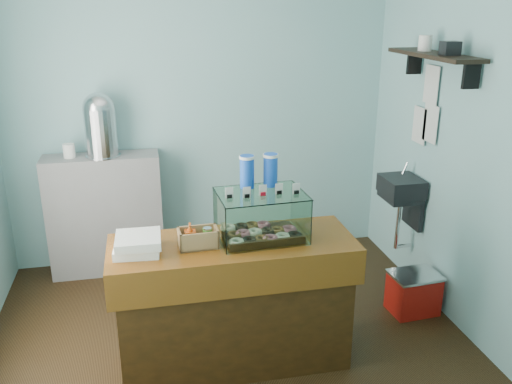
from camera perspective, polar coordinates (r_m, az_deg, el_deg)
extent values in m
plane|color=black|center=(4.19, -2.88, -15.09)|extent=(3.50, 3.50, 0.00)
cube|color=#85BCC1|center=(5.03, -5.97, 8.23)|extent=(3.50, 0.04, 2.80)
cube|color=#85BCC1|center=(2.21, 2.94, -6.78)|extent=(3.50, 0.04, 2.80)
cube|color=#85BCC1|center=(4.21, 21.06, 4.80)|extent=(0.04, 3.00, 2.80)
cube|color=black|center=(4.72, 15.06, 0.60)|extent=(0.30, 0.35, 0.15)
cube|color=black|center=(4.84, 16.23, -1.54)|extent=(0.04, 0.30, 0.35)
cylinder|color=silver|center=(4.80, 15.41, 2.38)|extent=(0.02, 0.02, 0.12)
cylinder|color=silver|center=(4.84, 14.70, -3.33)|extent=(0.04, 0.04, 0.45)
cube|color=black|center=(4.29, 18.20, 13.55)|extent=(0.25, 1.00, 0.03)
cube|color=black|center=(4.00, 21.73, 11.33)|extent=(0.12, 0.03, 0.18)
cube|color=black|center=(4.68, 16.33, 12.92)|extent=(0.12, 0.03, 0.18)
cube|color=silver|center=(4.56, 17.89, 6.86)|extent=(0.01, 0.21, 0.30)
cube|color=silver|center=(4.72, 16.82, 6.74)|extent=(0.01, 0.21, 0.30)
cube|color=silver|center=(4.55, 17.97, 10.69)|extent=(0.01, 0.21, 0.30)
cube|color=#45250D|center=(3.75, -2.35, -11.93)|extent=(1.50, 0.56, 0.84)
cube|color=#452409|center=(3.54, -2.45, -5.70)|extent=(1.60, 0.60, 0.06)
cube|color=#452409|center=(3.35, -1.59, -9.57)|extent=(1.60, 0.04, 0.18)
cube|color=gray|center=(5.08, -15.54, -2.29)|extent=(1.00, 0.32, 1.10)
cube|color=#371E10|center=(3.59, 0.53, -4.60)|extent=(0.51, 0.38, 0.02)
torus|color=silver|center=(3.43, -2.00, -5.29)|extent=(0.10, 0.10, 0.03)
torus|color=black|center=(3.45, -0.77, -5.15)|extent=(0.10, 0.10, 0.03)
torus|color=brown|center=(3.47, 0.44, -5.02)|extent=(0.10, 0.10, 0.03)
torus|color=#CF617D|center=(3.48, 1.64, -4.89)|extent=(0.10, 0.10, 0.03)
torus|color=silver|center=(3.50, 2.82, -4.75)|extent=(0.10, 0.10, 0.03)
torus|color=black|center=(3.53, 3.99, -4.62)|extent=(0.10, 0.10, 0.03)
torus|color=brown|center=(3.54, -2.42, -4.52)|extent=(0.10, 0.10, 0.03)
torus|color=#CF617D|center=(3.55, -1.23, -4.39)|extent=(0.10, 0.10, 0.03)
torus|color=silver|center=(3.57, -0.06, -4.27)|extent=(0.10, 0.10, 0.03)
torus|color=black|center=(3.59, 1.11, -4.14)|extent=(0.10, 0.10, 0.03)
torus|color=brown|center=(3.61, 2.26, -4.02)|extent=(0.10, 0.10, 0.03)
torus|color=#CF617D|center=(3.63, 3.40, -3.89)|extent=(0.10, 0.10, 0.03)
torus|color=silver|center=(3.64, -2.82, -3.80)|extent=(0.10, 0.10, 0.03)
torus|color=black|center=(3.65, -1.67, -3.68)|extent=(0.10, 0.10, 0.03)
torus|color=brown|center=(3.67, -0.52, -3.56)|extent=(0.10, 0.10, 0.03)
torus|color=#CF617D|center=(3.69, 0.61, -3.44)|extent=(0.10, 0.10, 0.03)
cube|color=white|center=(3.35, 1.44, -3.77)|extent=(0.55, 0.03, 0.30)
cube|color=white|center=(3.71, -0.29, -1.40)|extent=(0.55, 0.03, 0.30)
cube|color=white|center=(3.47, -3.86, -2.96)|extent=(0.03, 0.40, 0.30)
cube|color=white|center=(3.61, 4.76, -2.09)|extent=(0.03, 0.40, 0.30)
cube|color=white|center=(3.48, 0.54, -0.18)|extent=(0.58, 0.44, 0.01)
cube|color=silver|center=(3.37, -2.77, -0.17)|extent=(0.05, 0.01, 0.07)
cube|color=black|center=(3.38, -2.76, -0.53)|extent=(0.03, 0.02, 0.02)
cube|color=silver|center=(3.39, -0.99, -0.01)|extent=(0.05, 0.01, 0.07)
cube|color=black|center=(3.40, -0.99, -0.37)|extent=(0.03, 0.02, 0.02)
cube|color=silver|center=(3.42, 0.77, 0.15)|extent=(0.05, 0.01, 0.07)
cube|color=red|center=(3.43, 0.76, -0.22)|extent=(0.03, 0.02, 0.02)
cube|color=silver|center=(3.45, 2.49, 0.30)|extent=(0.05, 0.01, 0.07)
cube|color=black|center=(3.46, 2.49, -0.06)|extent=(0.03, 0.02, 0.02)
cube|color=silver|center=(3.48, 4.19, 0.45)|extent=(0.05, 0.01, 0.07)
cube|color=black|center=(3.49, 4.18, 0.09)|extent=(0.03, 0.02, 0.02)
cylinder|color=blue|center=(3.55, -0.95, 2.14)|extent=(0.09, 0.09, 0.22)
cylinder|color=white|center=(3.52, -0.96, 3.69)|extent=(0.10, 0.10, 0.02)
cylinder|color=blue|center=(3.59, 1.54, 2.34)|extent=(0.09, 0.09, 0.22)
cylinder|color=white|center=(3.56, 1.55, 3.87)|extent=(0.10, 0.10, 0.02)
cube|color=#A58752|center=(3.47, -6.06, -5.64)|extent=(0.26, 0.16, 0.01)
cube|color=#A58752|center=(3.39, -5.92, -5.29)|extent=(0.25, 0.02, 0.12)
cube|color=#A58752|center=(3.51, -6.27, -4.39)|extent=(0.25, 0.02, 0.12)
cube|color=#A58752|center=(3.44, -8.05, -5.01)|extent=(0.02, 0.15, 0.12)
cube|color=#A58752|center=(3.47, -4.16, -4.64)|extent=(0.02, 0.15, 0.12)
imported|color=#CB4F13|center=(3.43, -6.94, -4.48)|extent=(0.07, 0.07, 0.15)
cylinder|color=#3B7E22|center=(3.46, -5.11, -4.71)|extent=(0.06, 0.06, 0.10)
cylinder|color=silver|center=(3.44, -5.14, -3.87)|extent=(0.05, 0.05, 0.01)
cube|color=white|center=(3.46, -12.39, -5.73)|extent=(0.29, 0.29, 0.05)
cube|color=white|center=(3.43, -12.30, -4.97)|extent=(0.28, 0.28, 0.05)
cylinder|color=silver|center=(4.89, -15.78, 3.71)|extent=(0.30, 0.30, 0.01)
cylinder|color=silver|center=(4.84, -16.01, 6.09)|extent=(0.27, 0.27, 0.41)
sphere|color=silver|center=(4.80, -16.23, 8.46)|extent=(0.27, 0.27, 0.27)
cube|color=#B6160E|center=(4.59, 16.22, -10.25)|extent=(0.38, 0.30, 0.32)
cube|color=silver|center=(4.51, 16.42, -8.40)|extent=(0.40, 0.31, 0.02)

